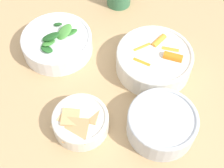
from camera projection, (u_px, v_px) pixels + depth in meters
The scene contains 5 objects.
dining_table at pixel (113, 136), 0.85m from camera, with size 1.18×0.84×0.72m.
bowl_carrots at pixel (154, 60), 0.81m from camera, with size 0.20×0.20×0.07m.
bowl_greens at pixel (57, 42), 0.85m from camera, with size 0.19×0.19×0.08m.
bowl_beans_hotdog at pixel (162, 124), 0.71m from camera, with size 0.16×0.16×0.06m.
bowl_cookies at pixel (81, 121), 0.72m from camera, with size 0.13×0.14×0.05m.
Camera 1 is at (0.36, -0.06, 1.39)m, focal length 50.00 mm.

